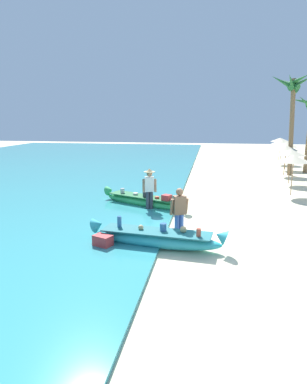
{
  "coord_description": "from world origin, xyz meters",
  "views": [
    {
      "loc": [
        0.11,
        -10.07,
        3.62
      ],
      "look_at": [
        -1.94,
        2.21,
        0.9
      ],
      "focal_mm": 31.92,
      "sensor_mm": 36.0,
      "label": 1
    }
  ],
  "objects_px": {
    "person_vendor_hatted": "(149,187)",
    "person_tourist_customer": "(179,211)",
    "boat_cyan_foreground": "(156,238)",
    "boat_green_midground": "(144,201)",
    "palm_tree_leaning_seaward": "(293,94)",
    "cooler_box": "(103,242)"
  },
  "relations": [
    {
      "from": "person_vendor_hatted",
      "to": "boat_green_midground",
      "type": "bearing_deg",
      "value": 119.01
    },
    {
      "from": "person_vendor_hatted",
      "to": "palm_tree_leaning_seaward",
      "type": "bearing_deg",
      "value": 54.49
    },
    {
      "from": "boat_green_midground",
      "to": "person_vendor_hatted",
      "type": "bearing_deg",
      "value": -60.99
    },
    {
      "from": "boat_cyan_foreground",
      "to": "boat_green_midground",
      "type": "relative_size",
      "value": 1.04
    },
    {
      "from": "person_vendor_hatted",
      "to": "person_tourist_customer",
      "type": "distance_m",
      "value": 3.44
    },
    {
      "from": "cooler_box",
      "to": "person_vendor_hatted",
      "type": "bearing_deg",
      "value": 104.4
    },
    {
      "from": "boat_green_midground",
      "to": "cooler_box",
      "type": "xyz_separation_m",
      "value": [
        -0.24,
        -4.77,
        -0.06
      ]
    },
    {
      "from": "boat_green_midground",
      "to": "person_tourist_customer",
      "type": "distance_m",
      "value": 4.21
    },
    {
      "from": "boat_cyan_foreground",
      "to": "boat_green_midground",
      "type": "distance_m",
      "value": 4.56
    },
    {
      "from": "cooler_box",
      "to": "boat_green_midground",
      "type": "bearing_deg",
      "value": 109.66
    },
    {
      "from": "palm_tree_leaning_seaward",
      "to": "person_tourist_customer",
      "type": "bearing_deg",
      "value": -113.45
    },
    {
      "from": "boat_cyan_foreground",
      "to": "palm_tree_leaning_seaward",
      "type": "height_order",
      "value": "palm_tree_leaning_seaward"
    },
    {
      "from": "person_vendor_hatted",
      "to": "person_tourist_customer",
      "type": "xyz_separation_m",
      "value": [
        1.45,
        -3.12,
        -0.07
      ]
    },
    {
      "from": "boat_cyan_foreground",
      "to": "person_vendor_hatted",
      "type": "xyz_separation_m",
      "value": [
        -0.87,
        3.76,
        0.71
      ]
    },
    {
      "from": "palm_tree_leaning_seaward",
      "to": "cooler_box",
      "type": "xyz_separation_m",
      "value": [
        -7.75,
        -14.16,
        -4.82
      ]
    },
    {
      "from": "person_vendor_hatted",
      "to": "cooler_box",
      "type": "height_order",
      "value": "person_vendor_hatted"
    },
    {
      "from": "boat_cyan_foreground",
      "to": "person_vendor_hatted",
      "type": "bearing_deg",
      "value": 103.1
    },
    {
      "from": "boat_green_midground",
      "to": "person_tourist_customer",
      "type": "height_order",
      "value": "person_tourist_customer"
    },
    {
      "from": "boat_green_midground",
      "to": "person_vendor_hatted",
      "type": "distance_m",
      "value": 1.02
    },
    {
      "from": "boat_cyan_foreground",
      "to": "cooler_box",
      "type": "xyz_separation_m",
      "value": [
        -1.46,
        -0.38,
        -0.07
      ]
    },
    {
      "from": "cooler_box",
      "to": "boat_cyan_foreground",
      "type": "bearing_deg",
      "value": 37.07
    },
    {
      "from": "palm_tree_leaning_seaward",
      "to": "cooler_box",
      "type": "height_order",
      "value": "palm_tree_leaning_seaward"
    }
  ]
}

